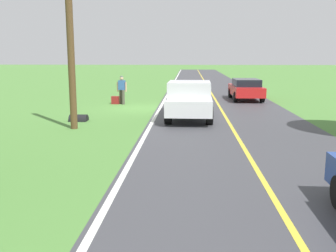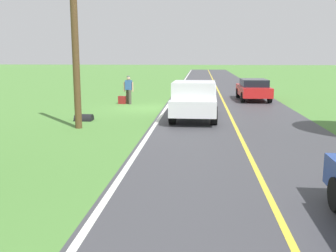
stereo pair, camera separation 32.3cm
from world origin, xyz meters
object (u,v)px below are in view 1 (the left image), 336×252
(utility_pole_roadside, at_px, (70,36))
(sedan_near_oncoming, at_px, (246,89))
(hitchhiker_walking, at_px, (122,88))
(pickup_truck_passing, at_px, (190,99))
(suitcase_carried, at_px, (115,100))

(utility_pole_roadside, bearing_deg, sedan_near_oncoming, -128.14)
(hitchhiker_walking, distance_m, pickup_truck_passing, 6.84)
(hitchhiker_walking, relative_size, utility_pole_roadside, 0.24)
(hitchhiker_walking, height_order, suitcase_carried, hitchhiker_walking)
(hitchhiker_walking, relative_size, sedan_near_oncoming, 0.39)
(hitchhiker_walking, xyz_separation_m, sedan_near_oncoming, (-7.93, -2.71, -0.23))
(hitchhiker_walking, height_order, pickup_truck_passing, pickup_truck_passing)
(suitcase_carried, xyz_separation_m, pickup_truck_passing, (-4.57, 5.40, 0.72))
(suitcase_carried, xyz_separation_m, utility_pole_roadside, (0.17, 8.11, 3.46))
(hitchhiker_walking, xyz_separation_m, suitcase_carried, (0.43, 0.04, -0.74))
(sedan_near_oncoming, height_order, utility_pole_roadside, utility_pole_roadside)
(pickup_truck_passing, height_order, utility_pole_roadside, utility_pole_roadside)
(suitcase_carried, xyz_separation_m, sedan_near_oncoming, (-8.35, -2.75, 0.51))
(hitchhiker_walking, relative_size, pickup_truck_passing, 0.32)
(utility_pole_roadside, bearing_deg, pickup_truck_passing, -150.24)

